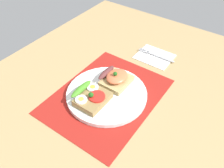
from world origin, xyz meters
TOP-DOWN VIEW (x-y plane):
  - ground_plane at (0.00, 0.00)cm, footprint 120.00×90.00cm
  - placemat at (0.00, 0.00)cm, footprint 39.73×30.31cm
  - plate at (0.00, 0.00)cm, footprint 26.29×26.29cm
  - sandwich_egg_tomato at (-5.62, 1.92)cm, footprint 10.28×9.71cm
  - sandwich_salmon at (5.73, 0.33)cm, footprint 9.84×9.79cm
  - napkin at (28.45, -2.68)cm, footprint 11.61×13.65cm
  - fork at (28.84, -2.64)cm, footprint 1.62×15.15cm

SIDE VIEW (x-z plane):
  - ground_plane at x=0.00cm, z-range -3.20..0.00cm
  - placemat at x=0.00cm, z-range 0.00..0.30cm
  - napkin at x=28.45cm, z-range 0.00..0.60cm
  - fork at x=28.84cm, z-range 0.60..0.92cm
  - plate at x=0.00cm, z-range 0.30..1.73cm
  - sandwich_egg_tomato at x=-5.62cm, z-range 1.12..5.39cm
  - sandwich_salmon at x=5.73cm, z-range 0.94..6.30cm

